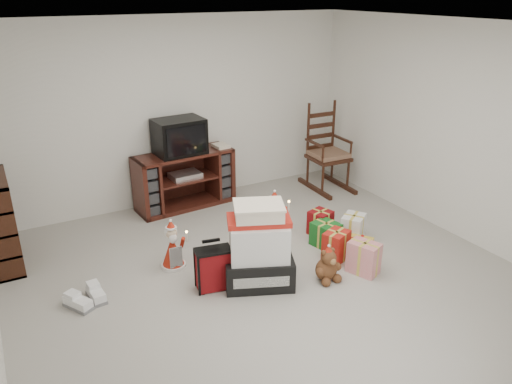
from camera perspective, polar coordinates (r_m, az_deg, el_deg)
room at (r=4.67m, az=1.94°, el=2.91°), size 5.01×5.01×2.51m
tv_stand at (r=6.84m, az=-8.17°, el=1.41°), size 1.37×0.58×0.76m
bookshelf at (r=5.95m, az=-27.12°, el=-3.22°), size 0.27×0.82×1.00m
rocking_chair at (r=7.49m, az=7.97°, el=3.84°), size 0.56×0.89×1.32m
gift_pile at (r=5.01m, az=0.31°, el=-6.64°), size 0.82×0.72×0.85m
red_suitcase at (r=5.01m, az=-4.85°, el=-8.75°), size 0.36×0.24×0.52m
stocking at (r=5.12m, az=-0.09°, el=-7.05°), size 0.29×0.20×0.58m
teddy_bear at (r=5.21m, az=8.10°, el=-8.41°), size 0.24×0.21×0.35m
santa_figurine at (r=6.03m, az=2.09°, el=-3.01°), size 0.28×0.27×0.58m
mrs_claus_figurine at (r=5.43m, az=-9.53°, el=-6.48°), size 0.27×0.26×0.55m
sneaker_pair at (r=5.12m, az=-18.73°, el=-11.46°), size 0.40×0.32×0.11m
gift_cluster at (r=5.79m, az=9.86°, el=-5.45°), size 0.80×1.11×0.27m
crt_television at (r=6.63m, az=-8.76°, el=6.29°), size 0.66×0.49×0.46m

